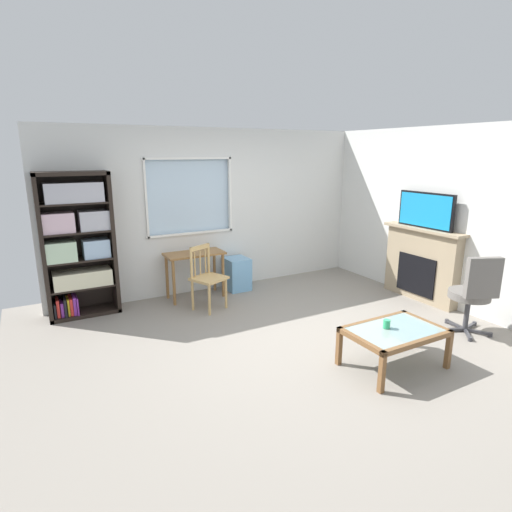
# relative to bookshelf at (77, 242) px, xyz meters

# --- Properties ---
(ground) EXTENTS (6.10, 5.48, 0.02)m
(ground) POSITION_rel_bookshelf_xyz_m (2.05, -1.99, -1.02)
(ground) COLOR gray
(wall_back_with_window) EXTENTS (5.10, 0.15, 2.51)m
(wall_back_with_window) POSITION_rel_bookshelf_xyz_m (2.09, 0.24, 0.22)
(wall_back_with_window) COLOR silver
(wall_back_with_window) RESTS_ON ground
(wall_right) EXTENTS (0.12, 4.68, 2.51)m
(wall_right) POSITION_rel_bookshelf_xyz_m (4.65, -1.99, 0.24)
(wall_right) COLOR silver
(wall_right) RESTS_ON ground
(bookshelf) EXTENTS (0.90, 0.38, 1.92)m
(bookshelf) POSITION_rel_bookshelf_xyz_m (0.00, 0.00, 0.00)
(bookshelf) COLOR black
(bookshelf) RESTS_ON ground
(desk_under_window) EXTENTS (0.87, 0.43, 0.70)m
(desk_under_window) POSITION_rel_bookshelf_xyz_m (1.58, -0.11, -0.44)
(desk_under_window) COLOR olive
(desk_under_window) RESTS_ON ground
(wooden_chair) EXTENTS (0.55, 0.54, 0.90)m
(wooden_chair) POSITION_rel_bookshelf_xyz_m (1.56, -0.62, -0.55)
(wooden_chair) COLOR tan
(wooden_chair) RESTS_ON ground
(plastic_drawer_unit) EXTENTS (0.35, 0.40, 0.52)m
(plastic_drawer_unit) POSITION_rel_bookshelf_xyz_m (2.30, -0.06, -0.76)
(plastic_drawer_unit) COLOR #72ADDB
(plastic_drawer_unit) RESTS_ON ground
(fireplace) EXTENTS (0.26, 1.30, 1.09)m
(fireplace) POSITION_rel_bookshelf_xyz_m (4.50, -1.78, -0.47)
(fireplace) COLOR tan
(fireplace) RESTS_ON ground
(tv) EXTENTS (0.06, 0.91, 0.51)m
(tv) POSITION_rel_bookshelf_xyz_m (4.48, -1.78, 0.33)
(tv) COLOR black
(tv) RESTS_ON fireplace
(office_chair) EXTENTS (0.59, 0.62, 1.00)m
(office_chair) POSITION_rel_bookshelf_xyz_m (4.01, -2.96, -0.46)
(office_chair) COLOR slate
(office_chair) RESTS_ON ground
(coffee_table) EXTENTS (0.97, 0.65, 0.41)m
(coffee_table) POSITION_rel_bookshelf_xyz_m (2.61, -3.07, -0.66)
(coffee_table) COLOR #8C9E99
(coffee_table) RESTS_ON ground
(sippy_cup) EXTENTS (0.07, 0.07, 0.09)m
(sippy_cup) POSITION_rel_bookshelf_xyz_m (2.55, -3.01, -0.55)
(sippy_cup) COLOR #33B770
(sippy_cup) RESTS_ON coffee_table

